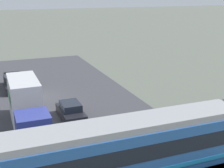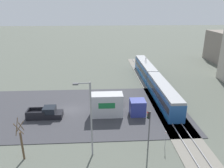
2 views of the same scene
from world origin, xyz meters
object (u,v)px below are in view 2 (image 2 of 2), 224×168
at_px(light_rail_tram, 153,79).
at_px(box_truck, 114,105).
at_px(pickup_truck, 46,113).
at_px(sedan_car_0, 111,102).
at_px(street_lamp_near_crossing, 90,116).
at_px(traffic_light_pole, 149,126).
at_px(no_parking_sign, 166,138).
at_px(street_tree, 22,142).

xyz_separation_m(light_rail_tram, box_truck, (12.68, -9.37, 0.05)).
distance_m(light_rail_tram, box_truck, 15.76).
xyz_separation_m(pickup_truck, sedan_car_0, (-3.88, 10.77, -0.07)).
xyz_separation_m(light_rail_tram, sedan_car_0, (8.92, -9.66, -1.08)).
bearing_deg(light_rail_tram, pickup_truck, -57.94).
xyz_separation_m(sedan_car_0, street_lamp_near_crossing, (13.62, -3.18, 4.66)).
distance_m(traffic_light_pole, no_parking_sign, 3.10).
distance_m(light_rail_tram, pickup_truck, 24.13).
height_order(light_rail_tram, traffic_light_pole, traffic_light_pole).
height_order(pickup_truck, no_parking_sign, no_parking_sign).
height_order(sedan_car_0, no_parking_sign, no_parking_sign).
distance_m(traffic_light_pole, street_lamp_near_crossing, 7.29).
xyz_separation_m(sedan_car_0, no_parking_sign, (12.77, 6.19, 0.79)).
height_order(street_tree, no_parking_sign, street_tree).
xyz_separation_m(box_truck, street_lamp_near_crossing, (9.85, -3.47, 3.53)).
bearing_deg(street_lamp_near_crossing, pickup_truck, -142.06).
bearing_deg(street_tree, box_truck, 131.77).
bearing_deg(traffic_light_pole, light_rail_tram, 165.25).
relative_size(sedan_car_0, traffic_light_pole, 0.78).
relative_size(light_rail_tram, street_tree, 6.15).
xyz_separation_m(light_rail_tram, street_tree, (22.84, -20.73, 0.62)).
distance_m(light_rail_tram, traffic_light_pole, 22.82).
distance_m(pickup_truck, traffic_light_pole, 17.51).
distance_m(traffic_light_pole, street_tree, 15.00).
bearing_deg(pickup_truck, traffic_light_pole, 57.80).
distance_m(street_lamp_near_crossing, no_parking_sign, 10.17).
height_order(traffic_light_pole, street_tree, traffic_light_pole).
bearing_deg(box_truck, street_lamp_near_crossing, -19.39).
relative_size(light_rail_tram, street_lamp_near_crossing, 3.43).
relative_size(light_rail_tram, traffic_light_pole, 5.94).
xyz_separation_m(pickup_truck, no_parking_sign, (8.89, 16.96, 0.72)).
relative_size(light_rail_tram, box_truck, 3.62).
xyz_separation_m(street_tree, street_lamp_near_crossing, (-0.30, 7.90, 2.96)).
distance_m(sedan_car_0, street_tree, 17.87).
relative_size(pickup_truck, street_lamp_near_crossing, 0.60).
distance_m(street_tree, street_lamp_near_crossing, 8.44).
bearing_deg(street_lamp_near_crossing, street_tree, -87.82).
bearing_deg(street_tree, sedan_car_0, 141.48).
bearing_deg(traffic_light_pole, pickup_truck, -122.20).
bearing_deg(light_rail_tram, traffic_light_pole, -14.75).
relative_size(sedan_car_0, no_parking_sign, 1.74).
distance_m(box_truck, traffic_light_pole, 10.13).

